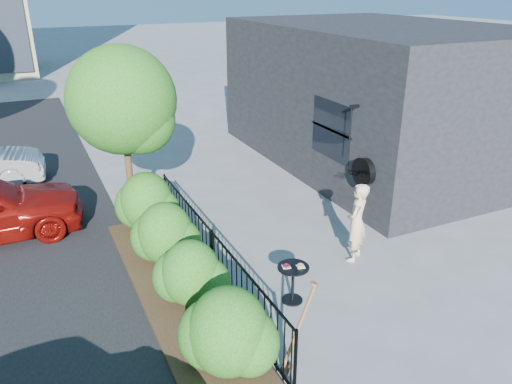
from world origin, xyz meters
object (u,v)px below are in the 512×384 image
cafe_table (293,277)px  shovel (296,335)px  woman (357,223)px  patio_tree (126,107)px

cafe_table → shovel: (-0.80, -1.51, 0.17)m
cafe_table → woman: size_ratio=0.45×
patio_tree → cafe_table: size_ratio=5.41×
cafe_table → woman: woman is taller
woman → patio_tree: bearing=-79.3°
woman → cafe_table: bearing=-16.4°
woman → shovel: bearing=2.4°
cafe_table → patio_tree: bearing=114.8°
woman → shovel: woman is taller
cafe_table → woman: (1.81, 0.72, 0.33)m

